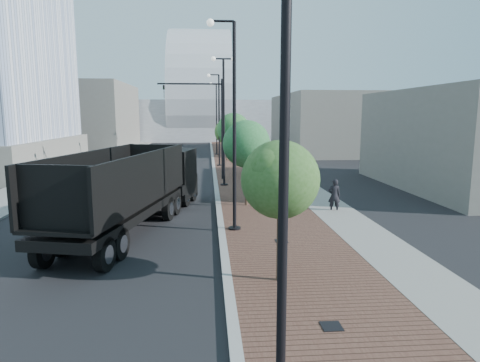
{
  "coord_description": "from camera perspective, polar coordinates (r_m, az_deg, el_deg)",
  "views": [
    {
      "loc": [
        -0.57,
        -8.33,
        5.25
      ],
      "look_at": [
        1.0,
        12.0,
        2.0
      ],
      "focal_mm": 31.28,
      "sensor_mm": 36.0,
      "label": 1
    }
  ],
  "objects": [
    {
      "name": "utility_cover_1",
      "position": [
        17.37,
        5.69,
        -8.13
      ],
      "size": [
        0.5,
        0.5,
        0.02
      ],
      "primitive_type": "cube",
      "color": "black",
      "rests_on": "sidewalk"
    },
    {
      "name": "dark_car_mid",
      "position": [
        40.78,
        -11.42,
        2.29
      ],
      "size": [
        2.37,
        4.3,
        1.14
      ],
      "primitive_type": "imported",
      "rotation": [
        0.0,
        0.0,
        -0.12
      ],
      "color": "black",
      "rests_on": "ground"
    },
    {
      "name": "sidewalk",
      "position": [
        48.78,
        0.4,
        2.95
      ],
      "size": [
        7.0,
        140.0,
        0.12
      ],
      "primitive_type": "cube",
      "color": "#4C2D23",
      "rests_on": "ground"
    },
    {
      "name": "dark_car_far",
      "position": [
        56.5,
        -8.57,
        4.27
      ],
      "size": [
        1.84,
        4.36,
        1.25
      ],
      "primitive_type": "imported",
      "rotation": [
        0.0,
        0.0,
        0.02
      ],
      "color": "black",
      "rests_on": "ground"
    },
    {
      "name": "utility_cover_2",
      "position": [
        27.97,
        1.76,
        -1.5
      ],
      "size": [
        0.5,
        0.5,
        0.02
      ],
      "primitive_type": "cube",
      "color": "black",
      "rests_on": "sidewalk"
    },
    {
      "name": "convention_center",
      "position": [
        93.35,
        -5.37,
        9.49
      ],
      "size": [
        50.0,
        30.0,
        50.0
      ],
      "color": "#9C9FA6",
      "rests_on": "ground"
    },
    {
      "name": "concrete_strip",
      "position": [
        49.08,
        3.54,
        2.98
      ],
      "size": [
        2.4,
        140.0,
        0.13
      ],
      "primitive_type": "cube",
      "color": "slate",
      "rests_on": "ground"
    },
    {
      "name": "curb",
      "position": [
        48.61,
        -3.72,
        2.92
      ],
      "size": [
        0.3,
        140.0,
        0.14
      ],
      "primitive_type": "cube",
      "color": "gray",
      "rests_on": "ground"
    },
    {
      "name": "traffic_mast",
      "position": [
        33.33,
        -4.0,
        8.58
      ],
      "size": [
        5.09,
        0.2,
        8.0
      ],
      "color": "black",
      "rests_on": "ground"
    },
    {
      "name": "white_sedan",
      "position": [
        22.77,
        -14.47,
        -2.88
      ],
      "size": [
        2.2,
        4.18,
        1.31
      ],
      "primitive_type": "imported",
      "rotation": [
        0.0,
        0.0,
        -0.21
      ],
      "color": "silver",
      "rests_on": "ground"
    },
    {
      "name": "utility_cover_0",
      "position": [
        11.05,
        12.38,
        -18.78
      ],
      "size": [
        0.5,
        0.5,
        0.02
      ],
      "primitive_type": "cube",
      "color": "black",
      "rests_on": "sidewalk"
    },
    {
      "name": "streetlight_4",
      "position": [
        54.35,
        -3.22,
        8.59
      ],
      "size": [
        1.72,
        0.56,
        9.28
      ],
      "color": "black",
      "rests_on": "ground"
    },
    {
      "name": "ground",
      "position": [
        9.87,
        -0.46,
        -23.11
      ],
      "size": [
        220.0,
        220.0,
        0.0
      ],
      "primitive_type": "plane",
      "color": "black"
    },
    {
      "name": "tree_1",
      "position": [
        23.52,
        1.01,
        5.04
      ],
      "size": [
        2.68,
        2.68,
        4.96
      ],
      "color": "#382619",
      "rests_on": "ground"
    },
    {
      "name": "west_sidewalk",
      "position": [
        50.17,
        -18.75,
        2.64
      ],
      "size": [
        4.0,
        140.0,
        0.12
      ],
      "primitive_type": "cube",
      "color": "slate",
      "rests_on": "ground"
    },
    {
      "name": "dump_truck",
      "position": [
        21.88,
        -12.27,
        -0.86
      ],
      "size": [
        5.58,
        13.96,
        3.7
      ],
      "rotation": [
        0.0,
        0.0,
        -0.22
      ],
      "color": "black",
      "rests_on": "ground"
    },
    {
      "name": "streetlight_2",
      "position": [
        30.36,
        -2.23,
        8.24
      ],
      "size": [
        1.72,
        0.56,
        9.28
      ],
      "color": "black",
      "rests_on": "ground"
    },
    {
      "name": "tree_0",
      "position": [
        12.7,
        5.68,
        0.18
      ],
      "size": [
        2.43,
        2.39,
        4.51
      ],
      "color": "#382619",
      "rests_on": "ground"
    },
    {
      "name": "commercial_block_nw",
      "position": [
        71.04,
        -20.51,
        8.29
      ],
      "size": [
        14.0,
        20.0,
        10.0
      ],
      "primitive_type": "cube",
      "color": "#65635B",
      "rests_on": "ground"
    },
    {
      "name": "streetlight_1",
      "position": [
        18.38,
        -1.12,
        6.22
      ],
      "size": [
        1.44,
        0.56,
        9.21
      ],
      "color": "black",
      "rests_on": "ground"
    },
    {
      "name": "commercial_block_e",
      "position": [
        33.92,
        28.91,
        4.98
      ],
      "size": [
        10.0,
        16.0,
        7.0
      ],
      "primitive_type": "cube",
      "color": "#5F5D56",
      "rests_on": "ground"
    },
    {
      "name": "tree_3",
      "position": [
        47.45,
        -1.75,
        6.72
      ],
      "size": [
        2.79,
        2.79,
        4.72
      ],
      "color": "#382619",
      "rests_on": "ground"
    },
    {
      "name": "streetlight_3",
      "position": [
        42.35,
        -3.01,
        7.82
      ],
      "size": [
        1.44,
        0.56,
        9.21
      ],
      "color": "black",
      "rests_on": "ground"
    },
    {
      "name": "pedestrian",
      "position": [
        23.13,
        12.73,
        -1.97
      ],
      "size": [
        0.72,
        0.52,
        1.83
      ],
      "primitive_type": "imported",
      "rotation": [
        0.0,
        0.0,
        3.01
      ],
      "color": "black",
      "rests_on": "ground"
    },
    {
      "name": "tree_2",
      "position": [
        35.45,
        -0.83,
        7.05
      ],
      "size": [
        2.74,
        2.74,
        5.39
      ],
      "color": "#382619",
      "rests_on": "ground"
    },
    {
      "name": "commercial_block_ne",
      "position": [
        60.65,
        11.55,
        7.7
      ],
      "size": [
        12.0,
        22.0,
        8.0
      ],
      "primitive_type": "cube",
      "color": "slate",
      "rests_on": "ground"
    },
    {
      "name": "streetlight_0",
      "position": [
        6.45,
        6.06,
        5.16
      ],
      "size": [
        1.72,
        0.56,
        9.28
      ],
      "color": "black",
      "rests_on": "ground"
    }
  ]
}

